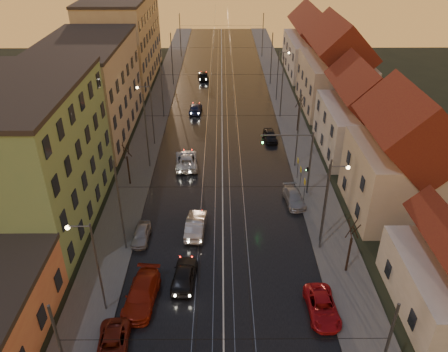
{
  "coord_description": "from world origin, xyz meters",
  "views": [
    {
      "loc": [
        -0.11,
        -21.21,
        25.25
      ],
      "look_at": [
        0.15,
        17.3,
        2.64
      ],
      "focal_mm": 35.0,
      "sensor_mm": 36.0,
      "label": 1
    }
  ],
  "objects_px": {
    "street_lamp_1": "(329,196)",
    "driving_car_3": "(196,108)",
    "street_lamp_2": "(149,109)",
    "street_lamp_3": "(280,71)",
    "parked_left_2": "(142,294)",
    "traffic_light_mast": "(301,156)",
    "parked_left_3": "(141,234)",
    "parked_left_1": "(112,345)",
    "driving_car_4": "(203,75)",
    "street_lamp_0": "(92,260)",
    "driving_car_2": "(186,160)",
    "parked_right_1": "(294,198)",
    "driving_car_0": "(184,275)",
    "parked_right_0": "(322,307)",
    "driving_car_1": "(196,225)",
    "parked_right_2": "(270,136)"
  },
  "relations": [
    {
      "from": "traffic_light_mast",
      "to": "parked_left_1",
      "type": "relative_size",
      "value": 1.61
    },
    {
      "from": "street_lamp_2",
      "to": "driving_car_4",
      "type": "relative_size",
      "value": 1.81
    },
    {
      "from": "street_lamp_3",
      "to": "parked_right_1",
      "type": "xyz_separation_m",
      "value": [
        -1.75,
        -29.71,
        -4.26
      ]
    },
    {
      "from": "street_lamp_0",
      "to": "driving_car_0",
      "type": "bearing_deg",
      "value": 25.87
    },
    {
      "from": "driving_car_2",
      "to": "parked_left_1",
      "type": "xyz_separation_m",
      "value": [
        -3.22,
        -25.96,
        -0.14
      ]
    },
    {
      "from": "street_lamp_1",
      "to": "driving_car_0",
      "type": "relative_size",
      "value": 1.79
    },
    {
      "from": "street_lamp_2",
      "to": "street_lamp_3",
      "type": "distance_m",
      "value": 24.24
    },
    {
      "from": "parked_left_1",
      "to": "parked_right_1",
      "type": "relative_size",
      "value": 1.04
    },
    {
      "from": "street_lamp_1",
      "to": "driving_car_3",
      "type": "bearing_deg",
      "value": 112.93
    },
    {
      "from": "street_lamp_2",
      "to": "parked_left_1",
      "type": "relative_size",
      "value": 1.79
    },
    {
      "from": "driving_car_0",
      "to": "parked_left_2",
      "type": "bearing_deg",
      "value": 39.4
    },
    {
      "from": "driving_car_0",
      "to": "driving_car_3",
      "type": "distance_m",
      "value": 36.12
    },
    {
      "from": "street_lamp_3",
      "to": "driving_car_1",
      "type": "distance_m",
      "value": 36.64
    },
    {
      "from": "driving_car_0",
      "to": "parked_left_2",
      "type": "distance_m",
      "value": 3.74
    },
    {
      "from": "driving_car_0",
      "to": "parked_left_1",
      "type": "height_order",
      "value": "driving_car_0"
    },
    {
      "from": "street_lamp_0",
      "to": "driving_car_3",
      "type": "relative_size",
      "value": 1.85
    },
    {
      "from": "street_lamp_0",
      "to": "parked_right_0",
      "type": "xyz_separation_m",
      "value": [
        16.4,
        -0.41,
        -4.25
      ]
    },
    {
      "from": "parked_left_2",
      "to": "street_lamp_3",
      "type": "bearing_deg",
      "value": 76.1
    },
    {
      "from": "street_lamp_3",
      "to": "traffic_light_mast",
      "type": "height_order",
      "value": "street_lamp_3"
    },
    {
      "from": "street_lamp_1",
      "to": "parked_right_1",
      "type": "relative_size",
      "value": 1.86
    },
    {
      "from": "street_lamp_2",
      "to": "parked_left_1",
      "type": "distance_m",
      "value": 32.02
    },
    {
      "from": "traffic_light_mast",
      "to": "driving_car_3",
      "type": "distance_m",
      "value": 26.26
    },
    {
      "from": "driving_car_2",
      "to": "parked_left_2",
      "type": "height_order",
      "value": "parked_left_2"
    },
    {
      "from": "driving_car_3",
      "to": "parked_right_1",
      "type": "xyz_separation_m",
      "value": [
        11.37,
        -24.72,
        -0.0
      ]
    },
    {
      "from": "parked_left_2",
      "to": "parked_left_3",
      "type": "relative_size",
      "value": 1.46
    },
    {
      "from": "driving_car_0",
      "to": "parked_left_3",
      "type": "relative_size",
      "value": 1.22
    },
    {
      "from": "driving_car_3",
      "to": "street_lamp_1",
      "type": "bearing_deg",
      "value": 115.9
    },
    {
      "from": "parked_right_2",
      "to": "street_lamp_3",
      "type": "bearing_deg",
      "value": 75.59
    },
    {
      "from": "driving_car_2",
      "to": "driving_car_4",
      "type": "relative_size",
      "value": 1.23
    },
    {
      "from": "parked_left_1",
      "to": "driving_car_1",
      "type": "bearing_deg",
      "value": 64.76
    },
    {
      "from": "street_lamp_0",
      "to": "street_lamp_3",
      "type": "xyz_separation_m",
      "value": [
        18.21,
        44.0,
        0.0
      ]
    },
    {
      "from": "street_lamp_0",
      "to": "parked_left_3",
      "type": "height_order",
      "value": "street_lamp_0"
    },
    {
      "from": "traffic_light_mast",
      "to": "parked_left_3",
      "type": "distance_m",
      "value": 17.67
    },
    {
      "from": "parked_left_2",
      "to": "parked_right_1",
      "type": "distance_m",
      "value": 19.14
    },
    {
      "from": "driving_car_1",
      "to": "parked_right_0",
      "type": "distance_m",
      "value": 13.94
    },
    {
      "from": "street_lamp_2",
      "to": "driving_car_1",
      "type": "bearing_deg",
      "value": -70.4
    },
    {
      "from": "street_lamp_1",
      "to": "driving_car_1",
      "type": "distance_m",
      "value": 12.4
    },
    {
      "from": "driving_car_4",
      "to": "parked_right_1",
      "type": "xyz_separation_m",
      "value": [
        10.73,
        -40.71,
        -0.13
      ]
    },
    {
      "from": "street_lamp_1",
      "to": "parked_right_0",
      "type": "distance_m",
      "value": 9.6
    },
    {
      "from": "street_lamp_2",
      "to": "parked_right_0",
      "type": "distance_m",
      "value": 33.08
    },
    {
      "from": "parked_left_1",
      "to": "parked_left_3",
      "type": "height_order",
      "value": "parked_left_3"
    },
    {
      "from": "driving_car_1",
      "to": "driving_car_0",
      "type": "bearing_deg",
      "value": 88.27
    },
    {
      "from": "driving_car_0",
      "to": "parked_right_0",
      "type": "bearing_deg",
      "value": 167.21
    },
    {
      "from": "street_lamp_2",
      "to": "parked_right_1",
      "type": "relative_size",
      "value": 1.86
    },
    {
      "from": "street_lamp_3",
      "to": "parked_right_2",
      "type": "distance_m",
      "value": 15.71
    },
    {
      "from": "parked_right_1",
      "to": "traffic_light_mast",
      "type": "bearing_deg",
      "value": 63.75
    },
    {
      "from": "driving_car_4",
      "to": "driving_car_3",
      "type": "bearing_deg",
      "value": 81.13
    },
    {
      "from": "traffic_light_mast",
      "to": "driving_car_4",
      "type": "bearing_deg",
      "value": 106.25
    },
    {
      "from": "driving_car_3",
      "to": "driving_car_0",
      "type": "bearing_deg",
      "value": 94.39
    },
    {
      "from": "parked_left_1",
      "to": "driving_car_4",
      "type": "bearing_deg",
      "value": 81.4
    }
  ]
}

